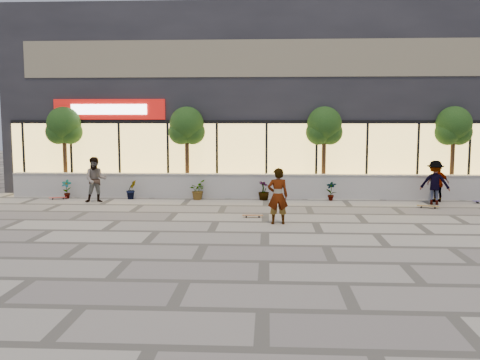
{
  "coord_description": "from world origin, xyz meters",
  "views": [
    {
      "loc": [
        0.08,
        -15.68,
        3.38
      ],
      "look_at": [
        -0.88,
        2.43,
        1.3
      ],
      "focal_mm": 40.0,
      "sensor_mm": 36.0,
      "label": 1
    }
  ],
  "objects_px": {
    "tree_mideast": "(324,128)",
    "tree_east": "(454,128)",
    "skateboard_center": "(253,215)",
    "skateboard_left": "(58,198)",
    "skater_left": "(96,180)",
    "skateboard_right_near": "(428,206)",
    "tree_midwest": "(187,128)",
    "skater_right_far": "(435,183)",
    "tree_west": "(64,128)",
    "skater_center": "(278,196)",
    "skater_right_near": "(438,183)"
  },
  "relations": [
    {
      "from": "skater_left",
      "to": "skater_right_near",
      "type": "height_order",
      "value": "skater_left"
    },
    {
      "from": "tree_west",
      "to": "skateboard_center",
      "type": "bearing_deg",
      "value": -31.5
    },
    {
      "from": "skater_left",
      "to": "tree_west",
      "type": "bearing_deg",
      "value": 119.19
    },
    {
      "from": "tree_east",
      "to": "skateboard_right_near",
      "type": "distance_m",
      "value": 4.55
    },
    {
      "from": "tree_west",
      "to": "skater_center",
      "type": "xyz_separation_m",
      "value": [
        9.4,
        -6.35,
        -2.07
      ]
    },
    {
      "from": "tree_west",
      "to": "skater_right_far",
      "type": "relative_size",
      "value": 2.24
    },
    {
      "from": "skater_center",
      "to": "skateboard_center",
      "type": "bearing_deg",
      "value": -57.5
    },
    {
      "from": "tree_mideast",
      "to": "skater_right_far",
      "type": "bearing_deg",
      "value": -26.14
    },
    {
      "from": "tree_midwest",
      "to": "skater_right_far",
      "type": "distance_m",
      "value": 10.59
    },
    {
      "from": "tree_mideast",
      "to": "skateboard_center",
      "type": "relative_size",
      "value": 5.43
    },
    {
      "from": "tree_midwest",
      "to": "skateboard_center",
      "type": "relative_size",
      "value": 5.43
    },
    {
      "from": "tree_west",
      "to": "tree_mideast",
      "type": "relative_size",
      "value": 1.0
    },
    {
      "from": "tree_east",
      "to": "skater_center",
      "type": "height_order",
      "value": "tree_east"
    },
    {
      "from": "tree_midwest",
      "to": "skater_right_near",
      "type": "xyz_separation_m",
      "value": [
        10.5,
        -1.4,
        -2.22
      ]
    },
    {
      "from": "skater_center",
      "to": "skateboard_right_near",
      "type": "xyz_separation_m",
      "value": [
        5.77,
        3.37,
        -0.83
      ]
    },
    {
      "from": "skateboard_center",
      "to": "skateboard_right_near",
      "type": "distance_m",
      "value": 6.99
    },
    {
      "from": "tree_mideast",
      "to": "skateboard_left",
      "type": "relative_size",
      "value": 5.46
    },
    {
      "from": "tree_mideast",
      "to": "tree_east",
      "type": "height_order",
      "value": "same"
    },
    {
      "from": "skater_center",
      "to": "skateboard_right_near",
      "type": "height_order",
      "value": "skater_center"
    },
    {
      "from": "tree_mideast",
      "to": "tree_east",
      "type": "bearing_deg",
      "value": 0.0
    },
    {
      "from": "tree_mideast",
      "to": "skater_left",
      "type": "xyz_separation_m",
      "value": [
        -9.41,
        -2.22,
        -2.06
      ]
    },
    {
      "from": "tree_midwest",
      "to": "skater_right_near",
      "type": "distance_m",
      "value": 10.82
    },
    {
      "from": "skateboard_right_near",
      "to": "skater_right_far",
      "type": "bearing_deg",
      "value": 79.92
    },
    {
      "from": "skater_right_near",
      "to": "skateboard_center",
      "type": "xyz_separation_m",
      "value": [
        -7.44,
        -3.84,
        -0.7
      ]
    },
    {
      "from": "skater_right_far",
      "to": "skateboard_center",
      "type": "bearing_deg",
      "value": 43.41
    },
    {
      "from": "skater_left",
      "to": "skater_right_far",
      "type": "relative_size",
      "value": 1.06
    },
    {
      "from": "tree_west",
      "to": "skater_right_far",
      "type": "height_order",
      "value": "tree_west"
    },
    {
      "from": "tree_midwest",
      "to": "tree_mideast",
      "type": "distance_m",
      "value": 6.0
    },
    {
      "from": "skater_right_far",
      "to": "tree_west",
      "type": "bearing_deg",
      "value": 11.78
    },
    {
      "from": "skater_right_far",
      "to": "skateboard_center",
      "type": "height_order",
      "value": "skater_right_far"
    },
    {
      "from": "tree_mideast",
      "to": "skater_center",
      "type": "xyz_separation_m",
      "value": [
        -2.1,
        -6.35,
        -2.07
      ]
    },
    {
      "from": "tree_east",
      "to": "skater_left",
      "type": "relative_size",
      "value": 2.12
    },
    {
      "from": "tree_west",
      "to": "tree_mideast",
      "type": "distance_m",
      "value": 11.5
    },
    {
      "from": "skater_left",
      "to": "skateboard_right_near",
      "type": "bearing_deg",
      "value": -17.52
    },
    {
      "from": "tree_east",
      "to": "skateboard_left",
      "type": "distance_m",
      "value": 17.1
    },
    {
      "from": "tree_east",
      "to": "skater_left",
      "type": "height_order",
      "value": "tree_east"
    },
    {
      "from": "tree_west",
      "to": "skater_right_near",
      "type": "bearing_deg",
      "value": -5.0
    },
    {
      "from": "tree_midwest",
      "to": "tree_mideast",
      "type": "xyz_separation_m",
      "value": [
        6.0,
        0.0,
        0.0
      ]
    },
    {
      "from": "skateboard_center",
      "to": "skateboard_left",
      "type": "distance_m",
      "value": 9.14
    },
    {
      "from": "skater_right_far",
      "to": "skateboard_right_near",
      "type": "xyz_separation_m",
      "value": [
        -0.51,
        -0.93,
        -0.79
      ]
    },
    {
      "from": "tree_mideast",
      "to": "skateboard_right_near",
      "type": "relative_size",
      "value": 4.74
    },
    {
      "from": "tree_mideast",
      "to": "skateboard_center",
      "type": "distance_m",
      "value": 6.68
    },
    {
      "from": "skater_right_far",
      "to": "skater_left",
      "type": "bearing_deg",
      "value": 19.93
    },
    {
      "from": "skater_center",
      "to": "skateboard_center",
      "type": "relative_size",
      "value": 2.53
    },
    {
      "from": "tree_midwest",
      "to": "skater_left",
      "type": "xyz_separation_m",
      "value": [
        -3.41,
        -2.22,
        -2.06
      ]
    },
    {
      "from": "tree_midwest",
      "to": "skateboard_left",
      "type": "relative_size",
      "value": 5.46
    },
    {
      "from": "skater_left",
      "to": "skateboard_right_near",
      "type": "height_order",
      "value": "skater_left"
    },
    {
      "from": "skater_center",
      "to": "skater_left",
      "type": "bearing_deg",
      "value": -34.22
    },
    {
      "from": "skateboard_center",
      "to": "skateboard_right_near",
      "type": "xyz_separation_m",
      "value": [
        6.61,
        2.27,
        0.01
      ]
    },
    {
      "from": "skateboard_center",
      "to": "skateboard_left",
      "type": "bearing_deg",
      "value": 154.05
    }
  ]
}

